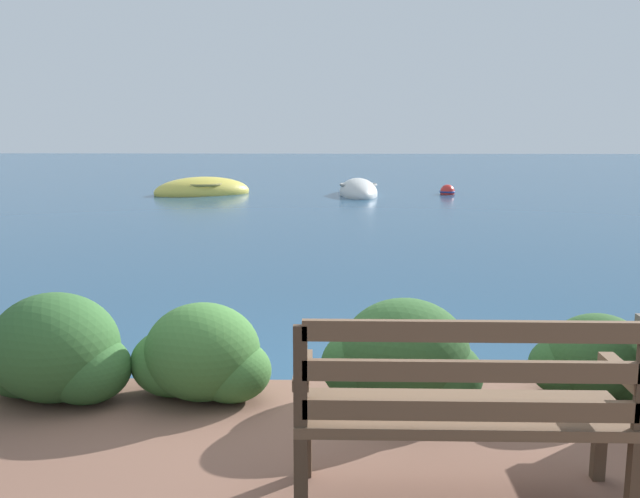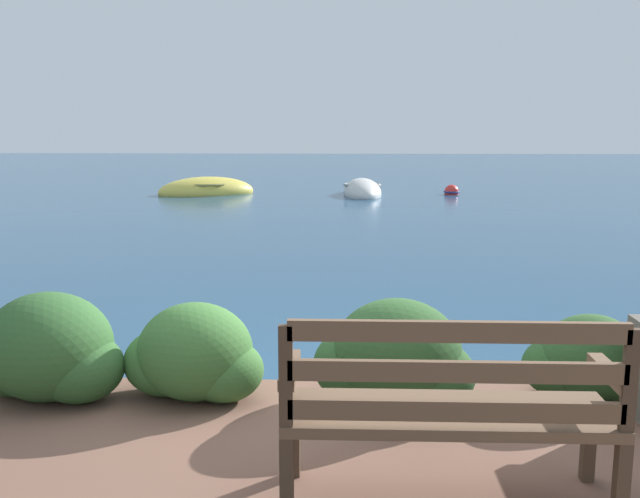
% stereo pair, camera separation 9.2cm
% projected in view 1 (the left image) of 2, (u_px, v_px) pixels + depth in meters
% --- Properties ---
extents(ground_plane, '(80.00, 80.00, 0.00)m').
position_uv_depth(ground_plane, '(335.00, 411.00, 4.91)').
color(ground_plane, navy).
extents(park_bench, '(1.52, 0.48, 0.93)m').
position_uv_depth(park_bench, '(463.00, 406.00, 3.20)').
color(park_bench, '#433123').
rests_on(park_bench, patio_terrace).
extents(hedge_clump_left, '(1.02, 0.73, 0.69)m').
position_uv_depth(hedge_clump_left, '(54.00, 354.00, 4.50)').
color(hedge_clump_left, '#2D5628').
rests_on(hedge_clump_left, patio_terrace).
extents(hedge_clump_centre, '(0.92, 0.66, 0.62)m').
position_uv_depth(hedge_clump_centre, '(201.00, 358.00, 4.52)').
color(hedge_clump_centre, '#38662D').
rests_on(hedge_clump_centre, patio_terrace).
extents(hedge_clump_right, '(1.00, 0.72, 0.68)m').
position_uv_depth(hedge_clump_right, '(402.00, 360.00, 4.40)').
color(hedge_clump_right, '#284C23').
rests_on(hedge_clump_right, patio_terrace).
extents(hedge_clump_far_right, '(0.81, 0.58, 0.55)m').
position_uv_depth(hedge_clump_far_right, '(595.00, 362.00, 4.54)').
color(hedge_clump_far_right, '#284C23').
rests_on(hedge_clump_far_right, patio_terrace).
extents(rowboat_nearest, '(1.16, 2.56, 0.78)m').
position_uv_depth(rowboat_nearest, '(358.00, 192.00, 19.35)').
color(rowboat_nearest, silver).
rests_on(rowboat_nearest, ground_plane).
extents(rowboat_mid, '(2.94, 2.27, 0.83)m').
position_uv_depth(rowboat_mid, '(202.00, 192.00, 19.52)').
color(rowboat_mid, '#DBC64C').
rests_on(rowboat_mid, ground_plane).
extents(mooring_buoy, '(0.44, 0.44, 0.40)m').
position_uv_depth(mooring_buoy, '(447.00, 192.00, 19.52)').
color(mooring_buoy, red).
rests_on(mooring_buoy, ground_plane).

